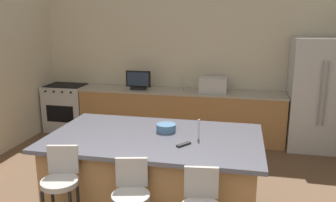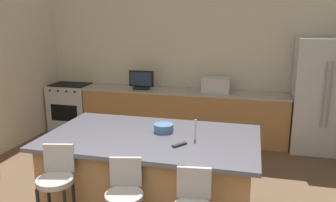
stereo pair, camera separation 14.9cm
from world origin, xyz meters
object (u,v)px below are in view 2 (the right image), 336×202
at_px(tv_monitor, 141,81).
at_px(range_oven, 72,107).
at_px(microwave, 216,85).
at_px(bar_stool_center, 125,202).
at_px(refrigerator, 322,96).
at_px(cell_phone, 158,129).
at_px(fruit_bowl, 164,128).
at_px(kitchen_island, 152,174).
at_px(tv_remote, 180,145).
at_px(bar_stool_left, 57,189).

bearing_deg(tv_monitor, range_oven, 178.07).
xyz_separation_m(microwave, bar_stool_center, (-0.43, -3.37, -0.46)).
height_order(refrigerator, cell_phone, refrigerator).
bearing_deg(fruit_bowl, kitchen_island, -118.70).
xyz_separation_m(range_oven, bar_stool_center, (2.45, -3.37, 0.11)).
bearing_deg(tv_remote, tv_monitor, 151.82).
distance_m(bar_stool_left, tv_remote, 1.25).
xyz_separation_m(refrigerator, bar_stool_center, (-2.17, -3.32, -0.37)).
relative_size(tv_monitor, bar_stool_center, 0.48).
xyz_separation_m(refrigerator, fruit_bowl, (-2.07, -2.35, 0.03)).
distance_m(microwave, tv_monitor, 1.38).
relative_size(bar_stool_center, tv_remote, 5.62).
distance_m(microwave, tv_remote, 2.78).
distance_m(range_oven, bar_stool_center, 4.17).
xyz_separation_m(kitchen_island, tv_monitor, (-0.95, 2.51, 0.58)).
bearing_deg(tv_monitor, microwave, 2.16).
height_order(microwave, cell_phone, microwave).
distance_m(fruit_bowl, tv_remote, 0.47).
bearing_deg(tv_monitor, kitchen_island, -69.20).
height_order(microwave, tv_remote, microwave).
height_order(bar_stool_center, tv_remote, bar_stool_center).
distance_m(bar_stool_center, tv_remote, 0.79).
bearing_deg(tv_remote, range_oven, 171.45).
distance_m(bar_stool_left, fruit_bowl, 1.30).
height_order(refrigerator, range_oven, refrigerator).
height_order(microwave, fruit_bowl, microwave).
xyz_separation_m(fruit_bowl, tv_remote, (0.27, -0.39, -0.03)).
bearing_deg(tv_remote, kitchen_island, -174.84).
bearing_deg(refrigerator, bar_stool_left, -130.63).
relative_size(bar_stool_center, fruit_bowl, 4.32).
height_order(tv_monitor, bar_stool_left, tv_monitor).
distance_m(range_oven, tv_monitor, 1.62).
height_order(fruit_bowl, tv_remote, fruit_bowl).
relative_size(cell_phone, tv_remote, 0.88).
height_order(microwave, bar_stool_left, microwave).
bearing_deg(microwave, bar_stool_left, -108.23).
bearing_deg(bar_stool_left, tv_monitor, 82.23).
xyz_separation_m(refrigerator, microwave, (-1.74, 0.05, 0.09)).
xyz_separation_m(microwave, fruit_bowl, (-0.33, -2.39, -0.06)).
bearing_deg(bar_stool_left, refrigerator, 37.03).
bearing_deg(tv_monitor, fruit_bowl, -65.87).
height_order(bar_stool_left, fruit_bowl, bar_stool_left).
distance_m(range_oven, cell_phone, 3.42).
xyz_separation_m(bar_stool_left, fruit_bowl, (0.78, 0.98, 0.35)).
bearing_deg(refrigerator, tv_monitor, -179.88).
distance_m(range_oven, bar_stool_left, 3.81).
bearing_deg(cell_phone, bar_stool_center, -105.59).
relative_size(refrigerator, cell_phone, 12.54).
xyz_separation_m(tv_monitor, bar_stool_center, (0.95, -3.32, -0.49)).
xyz_separation_m(microwave, tv_monitor, (-1.38, -0.05, 0.03)).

